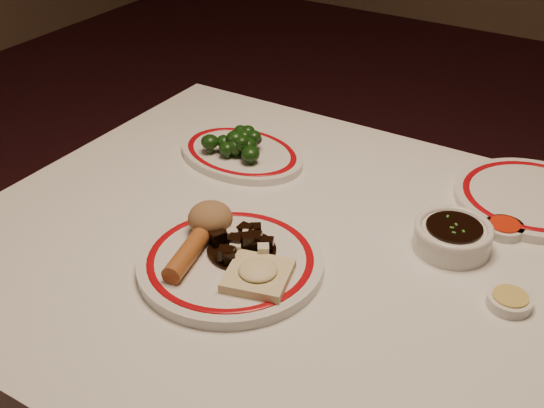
{
  "coord_description": "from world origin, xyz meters",
  "views": [
    {
      "loc": [
        0.36,
        -0.77,
        1.39
      ],
      "look_at": [
        -0.12,
        0.02,
        0.8
      ],
      "focal_mm": 45.0,
      "sensor_mm": 36.0,
      "label": 1
    }
  ],
  "objects_px": {
    "rice_mound": "(210,218)",
    "fried_wonton": "(258,274)",
    "main_plate": "(231,262)",
    "stirfry_heap": "(240,243)",
    "broccoli_plate": "(241,153)",
    "broccoli_pile": "(240,142)",
    "dining_table": "(329,304)",
    "spring_roll": "(187,255)",
    "soy_bowl": "(453,238)"
  },
  "relations": [
    {
      "from": "rice_mound",
      "to": "fried_wonton",
      "type": "relative_size",
      "value": 0.65
    },
    {
      "from": "fried_wonton",
      "to": "main_plate",
      "type": "bearing_deg",
      "value": 161.7
    },
    {
      "from": "stirfry_heap",
      "to": "broccoli_plate",
      "type": "bearing_deg",
      "value": 123.54
    },
    {
      "from": "rice_mound",
      "to": "stirfry_heap",
      "type": "height_order",
      "value": "rice_mound"
    },
    {
      "from": "broccoli_plate",
      "to": "broccoli_pile",
      "type": "distance_m",
      "value": 0.03
    },
    {
      "from": "broccoli_pile",
      "to": "dining_table",
      "type": "bearing_deg",
      "value": -32.2
    },
    {
      "from": "broccoli_plate",
      "to": "main_plate",
      "type": "bearing_deg",
      "value": -58.87
    },
    {
      "from": "dining_table",
      "to": "spring_roll",
      "type": "xyz_separation_m",
      "value": [
        -0.17,
        -0.14,
        0.12
      ]
    },
    {
      "from": "dining_table",
      "to": "fried_wonton",
      "type": "bearing_deg",
      "value": -115.3
    },
    {
      "from": "dining_table",
      "to": "main_plate",
      "type": "bearing_deg",
      "value": -140.08
    },
    {
      "from": "stirfry_heap",
      "to": "broccoli_pile",
      "type": "xyz_separation_m",
      "value": [
        -0.18,
        0.26,
        0.01
      ]
    },
    {
      "from": "fried_wonton",
      "to": "soy_bowl",
      "type": "xyz_separation_m",
      "value": [
        0.21,
        0.25,
        -0.01
      ]
    },
    {
      "from": "main_plate",
      "to": "stirfry_heap",
      "type": "bearing_deg",
      "value": 90.31
    },
    {
      "from": "dining_table",
      "to": "broccoli_plate",
      "type": "relative_size",
      "value": 4.19
    },
    {
      "from": "broccoli_pile",
      "to": "soy_bowl",
      "type": "xyz_separation_m",
      "value": [
        0.45,
        -0.06,
        -0.02
      ]
    },
    {
      "from": "dining_table",
      "to": "stirfry_heap",
      "type": "height_order",
      "value": "stirfry_heap"
    },
    {
      "from": "fried_wonton",
      "to": "spring_roll",
      "type": "bearing_deg",
      "value": -168.71
    },
    {
      "from": "main_plate",
      "to": "soy_bowl",
      "type": "xyz_separation_m",
      "value": [
        0.27,
        0.23,
        0.01
      ]
    },
    {
      "from": "rice_mound",
      "to": "spring_roll",
      "type": "relative_size",
      "value": 0.65
    },
    {
      "from": "main_plate",
      "to": "spring_roll",
      "type": "xyz_separation_m",
      "value": [
        -0.05,
        -0.04,
        0.02
      ]
    },
    {
      "from": "broccoli_pile",
      "to": "soy_bowl",
      "type": "height_order",
      "value": "broccoli_pile"
    },
    {
      "from": "fried_wonton",
      "to": "broccoli_plate",
      "type": "bearing_deg",
      "value": 127.3
    },
    {
      "from": "rice_mound",
      "to": "broccoli_pile",
      "type": "relative_size",
      "value": 0.58
    },
    {
      "from": "dining_table",
      "to": "rice_mound",
      "type": "distance_m",
      "value": 0.24
    },
    {
      "from": "fried_wonton",
      "to": "broccoli_plate",
      "type": "height_order",
      "value": "fried_wonton"
    },
    {
      "from": "stirfry_heap",
      "to": "soy_bowl",
      "type": "xyz_separation_m",
      "value": [
        0.27,
        0.2,
        -0.01
      ]
    },
    {
      "from": "stirfry_heap",
      "to": "soy_bowl",
      "type": "distance_m",
      "value": 0.33
    },
    {
      "from": "spring_roll",
      "to": "broccoli_pile",
      "type": "relative_size",
      "value": 0.88
    },
    {
      "from": "main_plate",
      "to": "broccoli_pile",
      "type": "relative_size",
      "value": 2.87
    },
    {
      "from": "fried_wonton",
      "to": "broccoli_plate",
      "type": "relative_size",
      "value": 0.38
    },
    {
      "from": "broccoli_plate",
      "to": "soy_bowl",
      "type": "distance_m",
      "value": 0.46
    },
    {
      "from": "broccoli_pile",
      "to": "main_plate",
      "type": "bearing_deg",
      "value": -58.5
    },
    {
      "from": "stirfry_heap",
      "to": "broccoli_pile",
      "type": "relative_size",
      "value": 0.9
    },
    {
      "from": "dining_table",
      "to": "soy_bowl",
      "type": "distance_m",
      "value": 0.22
    },
    {
      "from": "dining_table",
      "to": "stirfry_heap",
      "type": "xyz_separation_m",
      "value": [
        -0.12,
        -0.07,
        0.12
      ]
    },
    {
      "from": "main_plate",
      "to": "fried_wonton",
      "type": "bearing_deg",
      "value": -18.3
    },
    {
      "from": "rice_mound",
      "to": "broccoli_pile",
      "type": "distance_m",
      "value": 0.27
    },
    {
      "from": "dining_table",
      "to": "spring_roll",
      "type": "height_order",
      "value": "spring_roll"
    },
    {
      "from": "stirfry_heap",
      "to": "broccoli_plate",
      "type": "xyz_separation_m",
      "value": [
        -0.18,
        0.27,
        -0.02
      ]
    },
    {
      "from": "dining_table",
      "to": "spring_roll",
      "type": "relative_size",
      "value": 10.96
    },
    {
      "from": "stirfry_heap",
      "to": "broccoli_pile",
      "type": "bearing_deg",
      "value": 124.03
    },
    {
      "from": "rice_mound",
      "to": "stirfry_heap",
      "type": "relative_size",
      "value": 0.64
    },
    {
      "from": "main_plate",
      "to": "broccoli_plate",
      "type": "distance_m",
      "value": 0.35
    },
    {
      "from": "spring_roll",
      "to": "soy_bowl",
      "type": "distance_m",
      "value": 0.42
    },
    {
      "from": "dining_table",
      "to": "main_plate",
      "type": "distance_m",
      "value": 0.19
    },
    {
      "from": "dining_table",
      "to": "broccoli_plate",
      "type": "bearing_deg",
      "value": 146.7
    },
    {
      "from": "main_plate",
      "to": "rice_mound",
      "type": "xyz_separation_m",
      "value": [
        -0.07,
        0.04,
        0.03
      ]
    },
    {
      "from": "rice_mound",
      "to": "broccoli_plate",
      "type": "bearing_deg",
      "value": 113.95
    },
    {
      "from": "main_plate",
      "to": "broccoli_plate",
      "type": "height_order",
      "value": "main_plate"
    },
    {
      "from": "broccoli_pile",
      "to": "fried_wonton",
      "type": "bearing_deg",
      "value": -52.2
    }
  ]
}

